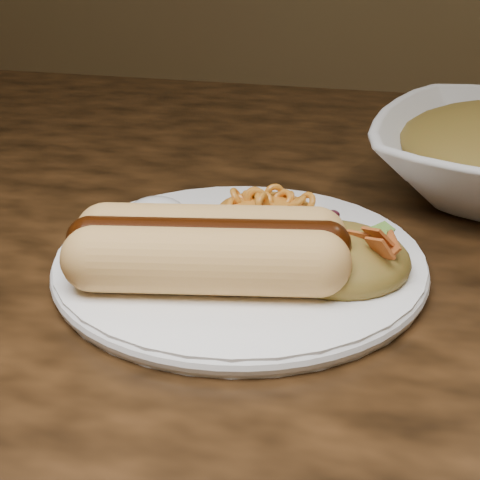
# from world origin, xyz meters

# --- Properties ---
(table) EXTENTS (1.60, 0.90, 0.75)m
(table) POSITION_xyz_m (0.00, 0.00, 0.66)
(table) COLOR #492A13
(table) RESTS_ON floor
(plate) EXTENTS (0.32, 0.32, 0.01)m
(plate) POSITION_xyz_m (0.04, -0.08, 0.76)
(plate) COLOR white
(plate) RESTS_ON table
(hotdog) EXTENTS (0.15, 0.10, 0.04)m
(hotdog) POSITION_xyz_m (0.03, -0.11, 0.78)
(hotdog) COLOR tan
(hotdog) RESTS_ON plate
(mac_and_cheese) EXTENTS (0.08, 0.07, 0.03)m
(mac_and_cheese) POSITION_xyz_m (0.05, -0.01, 0.78)
(mac_and_cheese) COLOR gold
(mac_and_cheese) RESTS_ON plate
(sour_cream) EXTENTS (0.06, 0.06, 0.03)m
(sour_cream) POSITION_xyz_m (-0.03, -0.05, 0.78)
(sour_cream) COLOR white
(sour_cream) RESTS_ON plate
(taco_salad) EXTENTS (0.10, 0.09, 0.04)m
(taco_salad) POSITION_xyz_m (0.11, -0.08, 0.78)
(taco_salad) COLOR #A44A20
(taco_salad) RESTS_ON plate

